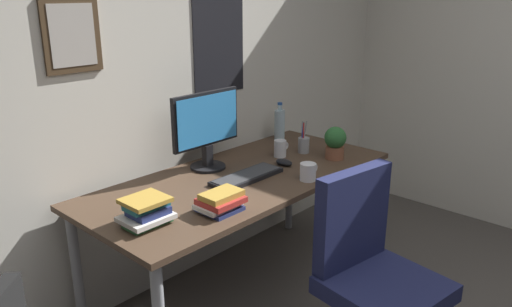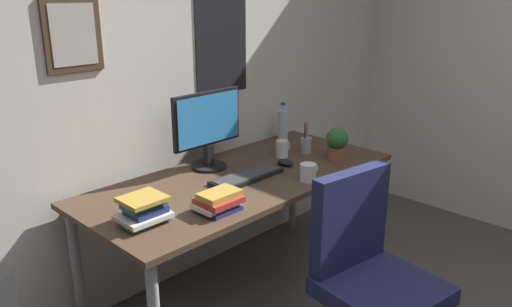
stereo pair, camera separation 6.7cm
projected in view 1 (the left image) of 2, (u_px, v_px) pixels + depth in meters
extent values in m
cube|color=silver|center=(156.00, 65.00, 2.72)|extent=(4.40, 0.08, 2.60)
cube|color=#4C3823|center=(72.00, 35.00, 2.28)|extent=(0.28, 0.02, 0.34)
cube|color=beige|center=(73.00, 35.00, 2.28)|extent=(0.22, 0.00, 0.28)
cube|color=black|center=(219.00, 46.00, 2.97)|extent=(0.40, 0.01, 0.56)
cube|color=#4C3828|center=(242.00, 178.00, 2.72)|extent=(1.78, 0.79, 0.03)
cylinder|color=#9EA0A5|center=(371.00, 210.00, 3.20)|extent=(0.05, 0.05, 0.70)
cylinder|color=#9EA0A5|center=(77.00, 276.00, 2.47)|extent=(0.05, 0.05, 0.70)
cylinder|color=#9EA0A5|center=(289.00, 184.00, 3.63)|extent=(0.05, 0.05, 0.70)
cube|color=#1E234C|center=(385.00, 289.00, 2.16)|extent=(0.52, 0.52, 0.08)
cube|color=#1E234C|center=(352.00, 218.00, 2.23)|extent=(0.43, 0.13, 0.45)
cylinder|color=black|center=(208.00, 167.00, 2.83)|extent=(0.20, 0.20, 0.01)
cube|color=black|center=(208.00, 155.00, 2.81)|extent=(0.05, 0.04, 0.12)
cube|color=black|center=(206.00, 119.00, 2.75)|extent=(0.46, 0.02, 0.30)
cube|color=#338CD8|center=(208.00, 120.00, 2.74)|extent=(0.43, 0.00, 0.27)
cube|color=black|center=(247.00, 177.00, 2.67)|extent=(0.43, 0.15, 0.02)
cube|color=#38383A|center=(247.00, 174.00, 2.67)|extent=(0.41, 0.13, 0.00)
ellipsoid|color=black|center=(284.00, 162.00, 2.87)|extent=(0.06, 0.11, 0.04)
cylinder|color=silver|center=(280.00, 125.00, 3.35)|extent=(0.07, 0.07, 0.20)
cylinder|color=silver|center=(280.00, 107.00, 3.31)|extent=(0.03, 0.03, 0.04)
cylinder|color=#2659B2|center=(280.00, 104.00, 3.30)|extent=(0.03, 0.03, 0.01)
cylinder|color=white|center=(280.00, 149.00, 3.01)|extent=(0.07, 0.07, 0.10)
torus|color=white|center=(285.00, 146.00, 3.05)|extent=(0.05, 0.01, 0.05)
cylinder|color=white|center=(308.00, 172.00, 2.64)|extent=(0.09, 0.09, 0.09)
torus|color=white|center=(314.00, 168.00, 2.68)|extent=(0.05, 0.01, 0.05)
cylinder|color=brown|center=(335.00, 152.00, 2.98)|extent=(0.11, 0.11, 0.07)
sphere|color=#2D6B33|center=(335.00, 138.00, 2.96)|extent=(0.13, 0.13, 0.13)
ellipsoid|color=#287A38|center=(329.00, 138.00, 2.95)|extent=(0.07, 0.08, 0.02)
ellipsoid|color=#287A38|center=(335.00, 136.00, 2.99)|extent=(0.07, 0.08, 0.02)
ellipsoid|color=#287A38|center=(337.00, 139.00, 2.92)|extent=(0.08, 0.07, 0.02)
cylinder|color=#9EA0A5|center=(304.00, 145.00, 3.09)|extent=(0.07, 0.07, 0.09)
cylinder|color=#263FBF|center=(302.00, 133.00, 3.07)|extent=(0.01, 0.01, 0.13)
cylinder|color=red|center=(304.00, 133.00, 3.06)|extent=(0.01, 0.01, 0.13)
cylinder|color=black|center=(303.00, 133.00, 3.07)|extent=(0.01, 0.01, 0.13)
cylinder|color=#9EA0A5|center=(305.00, 132.00, 3.07)|extent=(0.01, 0.03, 0.14)
cylinder|color=#9EA0A5|center=(303.00, 132.00, 3.06)|extent=(0.01, 0.02, 0.14)
cube|color=navy|center=(220.00, 209.00, 2.29)|extent=(0.17, 0.17, 0.02)
cube|color=silver|center=(218.00, 205.00, 2.28)|extent=(0.20, 0.14, 0.02)
cube|color=#B22D28|center=(221.00, 200.00, 2.27)|extent=(0.19, 0.16, 0.03)
cube|color=gold|center=(222.00, 195.00, 2.27)|extent=(0.19, 0.12, 0.03)
cube|color=#33723F|center=(148.00, 222.00, 2.15)|extent=(0.19, 0.11, 0.02)
cube|color=silver|center=(146.00, 217.00, 2.15)|extent=(0.21, 0.17, 0.02)
cube|color=navy|center=(148.00, 211.00, 2.14)|extent=(0.16, 0.13, 0.03)
cube|color=#26727A|center=(146.00, 205.00, 2.14)|extent=(0.18, 0.11, 0.03)
cube|color=gold|center=(145.00, 200.00, 2.13)|extent=(0.18, 0.16, 0.02)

